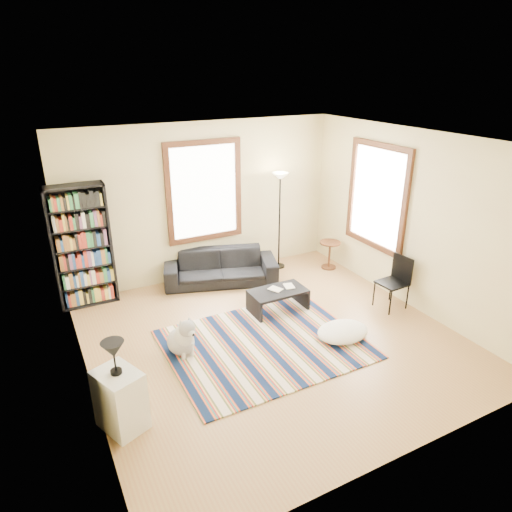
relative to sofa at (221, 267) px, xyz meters
name	(u,v)px	position (x,y,z in m)	size (l,w,h in m)	color
floor	(272,341)	(-0.09, -2.05, -0.34)	(5.00, 5.00, 0.10)	#9D7947
ceiling	(275,137)	(-0.09, -2.05, 2.56)	(5.00, 5.00, 0.10)	white
wall_back	(203,201)	(-0.09, 0.50, 1.11)	(5.00, 0.10, 2.80)	beige
wall_front	(417,343)	(-0.09, -4.60, 1.11)	(5.00, 0.10, 2.80)	beige
wall_left	(71,288)	(-2.64, -2.05, 1.11)	(0.10, 5.00, 2.80)	beige
wall_right	(414,220)	(2.46, -2.05, 1.11)	(0.10, 5.00, 2.80)	beige
window_back	(204,192)	(-0.09, 0.42, 1.31)	(1.20, 0.06, 1.60)	white
window_right	(377,197)	(2.38, -1.25, 1.31)	(0.06, 1.20, 1.60)	white
rug	(264,344)	(-0.27, -2.15, -0.28)	(2.67, 2.13, 0.02)	#0B1939
sofa	(221,267)	(0.00, 0.00, 0.00)	(2.00, 0.78, 0.58)	black
bookshelf	(82,247)	(-2.24, 0.27, 0.71)	(0.90, 0.30, 2.00)	black
coffee_table	(278,300)	(0.39, -1.39, -0.11)	(0.90, 0.50, 0.36)	black
book_a	(273,291)	(0.29, -1.39, 0.08)	(0.21, 0.16, 0.02)	beige
book_b	(285,287)	(0.54, -1.34, 0.08)	(0.15, 0.20, 0.02)	beige
floor_cushion	(343,332)	(0.82, -2.52, -0.19)	(0.79, 0.59, 0.20)	white
floor_lamp	(279,222)	(1.27, 0.10, 0.64)	(0.30, 0.30, 1.86)	black
side_table	(329,255)	(2.11, -0.40, -0.02)	(0.40, 0.40, 0.54)	#402510
folding_chair	(392,283)	(2.06, -2.14, 0.14)	(0.42, 0.40, 0.86)	black
white_cabinet	(120,400)	(-2.39, -2.83, 0.06)	(0.38, 0.50, 0.70)	silver
table_lamp	(114,358)	(-2.39, -2.83, 0.60)	(0.24, 0.24, 0.38)	black
dog	(180,334)	(-1.37, -1.79, 0.00)	(0.41, 0.58, 0.58)	silver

